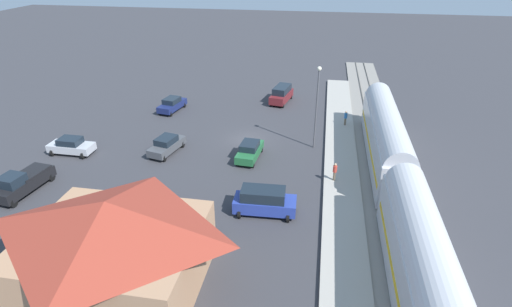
{
  "coord_description": "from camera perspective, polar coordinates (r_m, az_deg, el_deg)",
  "views": [
    {
      "loc": [
        -7.56,
        38.8,
        18.87
      ],
      "look_at": [
        -1.75,
        5.02,
        1.0
      ],
      "focal_mm": 27.87,
      "sensor_mm": 36.0,
      "label": 1
    }
  ],
  "objects": [
    {
      "name": "ground_plane",
      "position": [
        43.81,
        -1.15,
        2.01
      ],
      "size": [
        200.0,
        200.0,
        0.0
      ],
      "primitive_type": "plane",
      "color": "#38383D"
    },
    {
      "name": "sedan_navy",
      "position": [
        52.59,
        -11.96,
        6.92
      ],
      "size": [
        2.66,
        4.77,
        1.74
      ],
      "color": "navy",
      "rests_on": "ground"
    },
    {
      "name": "station_building",
      "position": [
        25.72,
        -19.85,
        -11.96
      ],
      "size": [
        11.02,
        9.28,
        6.17
      ],
      "color": "tan",
      "rests_on": "ground"
    },
    {
      "name": "pedestrian_waiting_far",
      "position": [
        35.87,
        11.25,
        -2.42
      ],
      "size": [
        0.36,
        0.36,
        1.71
      ],
      "color": "brown",
      "rests_on": "platform"
    },
    {
      "name": "sedan_green",
      "position": [
        39.51,
        -0.91,
        0.44
      ],
      "size": [
        2.21,
        4.64,
        1.74
      ],
      "color": "#236638",
      "rests_on": "ground"
    },
    {
      "name": "sedan_charcoal",
      "position": [
        41.64,
        -12.7,
        1.21
      ],
      "size": [
        2.79,
        4.8,
        1.74
      ],
      "color": "#47494F",
      "rests_on": "ground"
    },
    {
      "name": "sedan_silver",
      "position": [
        44.6,
        -25.01,
        1.0
      ],
      "size": [
        4.52,
        2.32,
        1.74
      ],
      "color": "silver",
      "rests_on": "ground"
    },
    {
      "name": "suv_maroon",
      "position": [
        54.53,
        3.69,
        8.51
      ],
      "size": [
        2.89,
        5.19,
        2.22
      ],
      "color": "maroon",
      "rests_on": "ground"
    },
    {
      "name": "light_pole_near_platform",
      "position": [
        40.42,
        8.76,
        7.72
      ],
      "size": [
        0.44,
        0.44,
        8.7
      ],
      "color": "#515156",
      "rests_on": "ground"
    },
    {
      "name": "suv_blue",
      "position": [
        31.4,
        1.2,
        -6.83
      ],
      "size": [
        4.97,
        2.54,
        2.22
      ],
      "color": "#283D9E",
      "rests_on": "ground"
    },
    {
      "name": "pickup_black",
      "position": [
        39.45,
        -30.52,
        -3.55
      ],
      "size": [
        2.58,
        5.59,
        2.14
      ],
      "color": "black",
      "rests_on": "ground"
    },
    {
      "name": "pedestrian_on_platform",
      "position": [
        47.56,
        12.75,
        5.13
      ],
      "size": [
        0.36,
        0.36,
        1.71
      ],
      "color": "brown",
      "rests_on": "platform"
    },
    {
      "name": "railway_track",
      "position": [
        43.59,
        17.25,
        0.69
      ],
      "size": [
        4.8,
        70.0,
        0.3
      ],
      "color": "gray",
      "rests_on": "ground"
    },
    {
      "name": "platform",
      "position": [
        43.15,
        12.01,
        1.18
      ],
      "size": [
        3.2,
        46.0,
        0.3
      ],
      "color": "#A8A399",
      "rests_on": "ground"
    },
    {
      "name": "passenger_train",
      "position": [
        24.46,
        23.27,
        -16.15
      ],
      "size": [
        2.93,
        56.57,
        4.98
      ],
      "color": "silver",
      "rests_on": "railway_track"
    }
  ]
}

